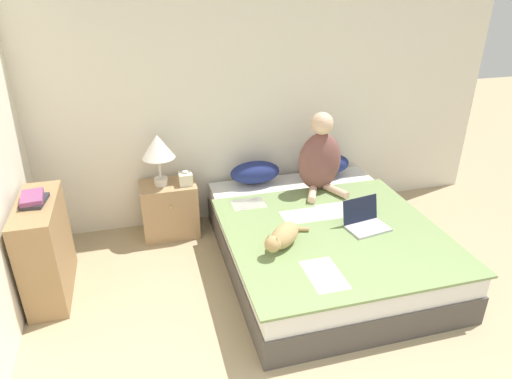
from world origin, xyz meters
The scene contains 12 objects.
wall_back centered at (0.00, 3.33, 1.27)m, with size 5.03×0.05×2.55m.
bed centered at (0.36, 2.23, 0.21)m, with size 1.70×2.05×0.43m.
pillow_near centered at (-0.01, 3.10, 0.53)m, with size 0.49×0.26×0.21m.
pillow_far centered at (0.74, 3.10, 0.53)m, with size 0.49×0.26×0.21m.
person_sitting centered at (0.53, 2.80, 0.74)m, with size 0.41×0.40×0.75m.
cat_tabby centered at (-0.10, 1.95, 0.51)m, with size 0.45×0.39×0.18m.
laptop_open centered at (0.63, 2.05, 0.47)m, with size 0.36×0.31×0.22m.
nightstand centered at (-0.85, 3.08, 0.26)m, with size 0.51×0.37×0.53m.
table_lamp centered at (-0.91, 3.08, 0.88)m, with size 0.30×0.30×0.48m.
tissue_box centered at (-0.69, 3.02, 0.59)m, with size 0.12×0.12×0.14m.
bookshelf centered at (-1.84, 2.44, 0.39)m, with size 0.28×0.76×0.79m.
book_stack_top centered at (-1.85, 2.44, 0.82)m, with size 0.19×0.26×0.06m.
Camera 1 is at (-1.06, -0.80, 2.34)m, focal length 32.00 mm.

